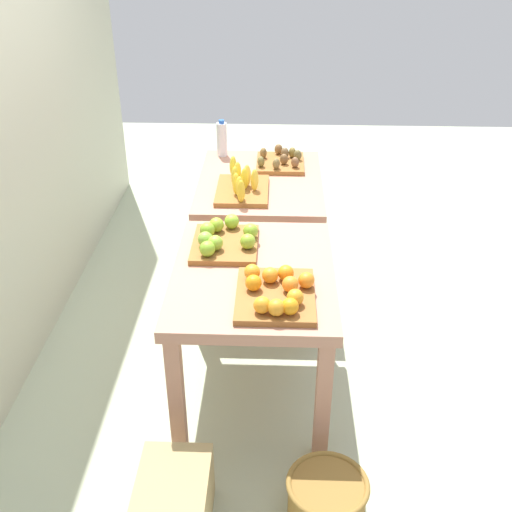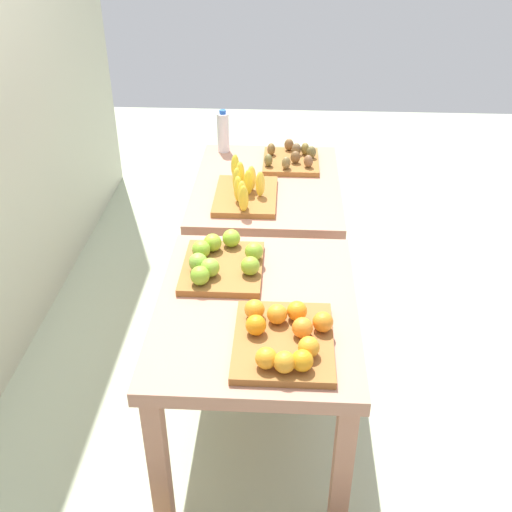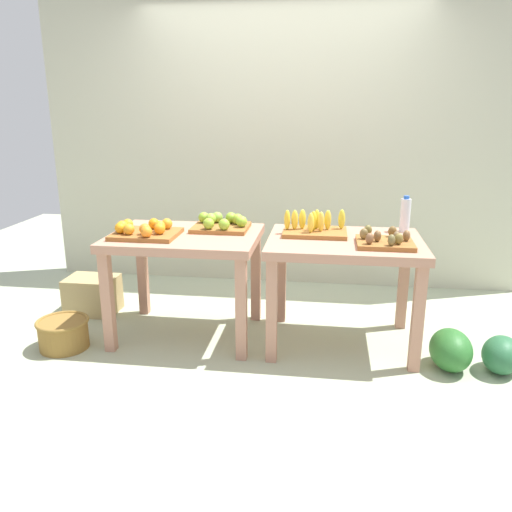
# 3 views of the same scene
# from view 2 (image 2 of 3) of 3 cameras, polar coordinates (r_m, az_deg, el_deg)

# --- Properties ---
(ground_plane) EXTENTS (8.00, 8.00, 0.00)m
(ground_plane) POSITION_cam_2_polar(r_m,az_deg,el_deg) (3.37, 0.54, -9.22)
(ground_plane) COLOR #A9B495
(display_table_left) EXTENTS (1.04, 0.80, 0.77)m
(display_table_left) POSITION_cam_2_polar(r_m,az_deg,el_deg) (2.52, 0.03, -6.52)
(display_table_left) COLOR tan
(display_table_left) RESTS_ON ground_plane
(display_table_right) EXTENTS (1.04, 0.80, 0.77)m
(display_table_right) POSITION_cam_2_polar(r_m,az_deg,el_deg) (3.46, 1.02, 5.19)
(display_table_right) COLOR tan
(display_table_right) RESTS_ON ground_plane
(orange_bin) EXTENTS (0.44, 0.37, 0.11)m
(orange_bin) POSITION_cam_2_polar(r_m,az_deg,el_deg) (2.22, 2.72, -7.56)
(orange_bin) COLOR #955E2B
(orange_bin) RESTS_ON display_table_left
(apple_bin) EXTENTS (0.41, 0.36, 0.11)m
(apple_bin) POSITION_cam_2_polar(r_m,az_deg,el_deg) (2.62, -3.25, -0.55)
(apple_bin) COLOR #955E2B
(apple_bin) RESTS_ON display_table_left
(banana_crate) EXTENTS (0.45, 0.32, 0.17)m
(banana_crate) POSITION_cam_2_polar(r_m,az_deg,el_deg) (3.20, -1.02, 6.06)
(banana_crate) COLOR #955E2B
(banana_crate) RESTS_ON display_table_right
(kiwi_bin) EXTENTS (0.36, 0.32, 0.10)m
(kiwi_bin) POSITION_cam_2_polar(r_m,az_deg,el_deg) (3.62, 3.31, 8.98)
(kiwi_bin) COLOR #955E2B
(kiwi_bin) RESTS_ON display_table_right
(water_bottle) EXTENTS (0.07, 0.07, 0.26)m
(water_bottle) POSITION_cam_2_polar(r_m,az_deg,el_deg) (3.77, -3.07, 11.42)
(water_bottle) COLOR silver
(water_bottle) RESTS_ON display_table_right
(watermelon_pile) EXTENTS (0.60, 0.36, 0.26)m
(watermelon_pile) POSITION_cam_2_polar(r_m,az_deg,el_deg) (4.43, 5.08, 3.84)
(watermelon_pile) COLOR #29643C
(watermelon_pile) RESTS_ON ground_plane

